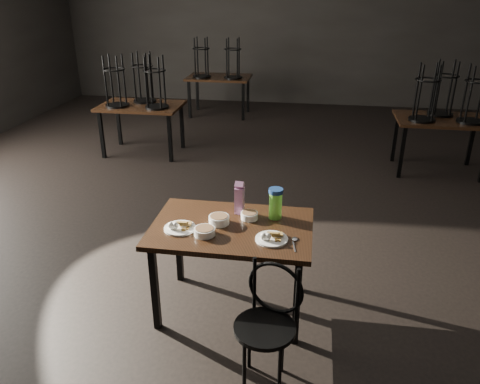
% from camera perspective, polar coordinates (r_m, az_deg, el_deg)
% --- Properties ---
extents(main_table, '(1.20, 0.80, 0.75)m').
position_cam_1_polar(main_table, '(3.54, -1.03, -5.28)').
color(main_table, black).
rests_on(main_table, ground).
extents(plate_left, '(0.24, 0.24, 0.08)m').
position_cam_1_polar(plate_left, '(3.47, -7.39, -4.21)').
color(plate_left, white).
rests_on(plate_left, main_table).
extents(plate_right, '(0.23, 0.23, 0.08)m').
position_cam_1_polar(plate_right, '(3.31, 3.84, -5.55)').
color(plate_right, white).
rests_on(plate_right, main_table).
extents(bowl_near, '(0.16, 0.16, 0.06)m').
position_cam_1_polar(bowl_near, '(3.52, -2.58, -3.37)').
color(bowl_near, white).
rests_on(bowl_near, main_table).
extents(bowl_far, '(0.13, 0.13, 0.05)m').
position_cam_1_polar(bowl_far, '(3.59, 1.15, -2.86)').
color(bowl_far, white).
rests_on(bowl_far, main_table).
extents(bowl_big, '(0.15, 0.15, 0.05)m').
position_cam_1_polar(bowl_big, '(3.38, -4.35, -4.79)').
color(bowl_big, white).
rests_on(bowl_big, main_table).
extents(juice_carton, '(0.07, 0.07, 0.27)m').
position_cam_1_polar(juice_carton, '(3.63, -0.06, -0.81)').
color(juice_carton, '#86186D').
rests_on(juice_carton, main_table).
extents(water_bottle, '(0.15, 0.15, 0.24)m').
position_cam_1_polar(water_bottle, '(3.57, 4.35, -1.36)').
color(water_bottle, '#71D93F').
rests_on(water_bottle, main_table).
extents(spoon, '(0.05, 0.21, 0.01)m').
position_cam_1_polar(spoon, '(3.33, 6.69, -5.82)').
color(spoon, silver).
rests_on(spoon, main_table).
extents(bentwood_chair, '(0.43, 0.42, 0.83)m').
position_cam_1_polar(bentwood_chair, '(3.06, 3.54, -14.83)').
color(bentwood_chair, black).
rests_on(bentwood_chair, ground).
extents(bg_table_left, '(1.20, 0.80, 1.48)m').
position_cam_1_polar(bg_table_left, '(7.17, -12.06, 10.57)').
color(bg_table_left, black).
rests_on(bg_table_left, ground).
extents(bg_table_right, '(1.20, 0.80, 1.48)m').
position_cam_1_polar(bg_table_right, '(6.84, 23.55, 8.42)').
color(bg_table_right, black).
rests_on(bg_table_right, ground).
extents(bg_table_far, '(1.20, 0.80, 1.48)m').
position_cam_1_polar(bg_table_far, '(9.22, -2.62, 13.87)').
color(bg_table_far, black).
rests_on(bg_table_far, ground).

